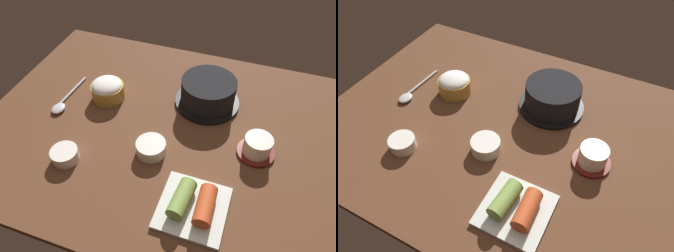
# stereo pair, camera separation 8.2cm
# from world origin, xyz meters

# --- Properties ---
(dining_table) EXTENTS (1.00, 0.76, 0.02)m
(dining_table) POSITION_xyz_m (0.00, 0.00, 0.01)
(dining_table) COLOR #56331E
(dining_table) RESTS_ON ground
(stone_pot) EXTENTS (0.19, 0.19, 0.08)m
(stone_pot) POSITION_xyz_m (0.09, 0.13, 0.06)
(stone_pot) COLOR black
(stone_pot) RESTS_ON dining_table
(rice_bowl) EXTENTS (0.10, 0.10, 0.06)m
(rice_bowl) POSITION_xyz_m (-0.20, 0.06, 0.05)
(rice_bowl) COLOR #B78C38
(rice_bowl) RESTS_ON dining_table
(tea_cup_with_saucer) EXTENTS (0.10, 0.10, 0.05)m
(tea_cup_with_saucer) POSITION_xyz_m (0.25, -0.01, 0.05)
(tea_cup_with_saucer) COLOR maroon
(tea_cup_with_saucer) RESTS_ON dining_table
(banchan_cup_center) EXTENTS (0.08, 0.08, 0.03)m
(banchan_cup_center) POSITION_xyz_m (-0.00, -0.09, 0.04)
(banchan_cup_center) COLOR white
(banchan_cup_center) RESTS_ON dining_table
(kimchi_plate) EXTENTS (0.15, 0.15, 0.05)m
(kimchi_plate) POSITION_xyz_m (0.14, -0.21, 0.04)
(kimchi_plate) COLOR silver
(kimchi_plate) RESTS_ON dining_table
(side_bowl_near) EXTENTS (0.07, 0.07, 0.03)m
(side_bowl_near) POSITION_xyz_m (-0.19, -0.18, 0.04)
(side_bowl_near) COLOR white
(side_bowl_near) RESTS_ON dining_table
(spoon) EXTENTS (0.04, 0.18, 0.01)m
(spoon) POSITION_xyz_m (-0.31, -0.01, 0.03)
(spoon) COLOR #B7B7BC
(spoon) RESTS_ON dining_table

